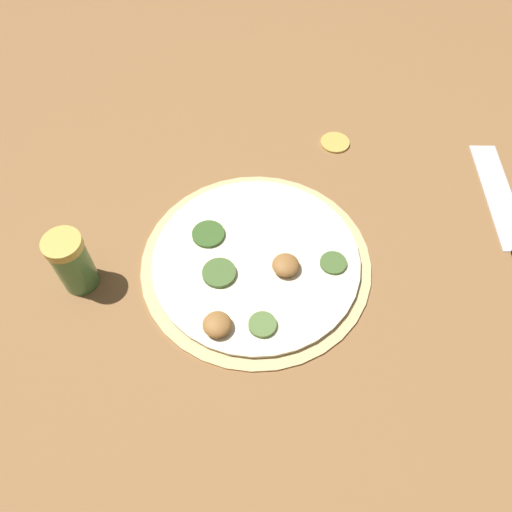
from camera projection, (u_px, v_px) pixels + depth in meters
name	position (u px, v px, depth m)	size (l,w,h in m)	color
ground_plane	(256.00, 263.00, 0.66)	(3.00, 3.00, 0.00)	olive
pizza	(255.00, 262.00, 0.65)	(0.30, 0.30, 0.03)	#D6B77A
spice_jar	(72.00, 262.00, 0.61)	(0.05, 0.05, 0.09)	#4C7F42
loose_cap	(335.00, 142.00, 0.78)	(0.05, 0.05, 0.01)	gold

